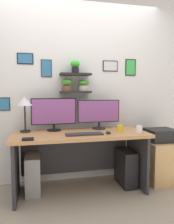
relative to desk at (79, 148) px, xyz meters
The scene contains 15 objects.
ground_plane 0.54m from the desk, 90.00° to the right, with size 8.00×8.00×0.00m, color gray.
back_wall_assembly 0.90m from the desk, 90.06° to the left, with size 4.40×0.24×2.70m.
desk is the anchor object (origin of this frame).
monitor_left 0.56m from the desk, 151.92° to the left, with size 0.58×0.18×0.42m.
monitor_right 0.55m from the desk, 28.07° to the left, with size 0.58×0.18×0.40m.
keyboard 0.30m from the desk, 83.80° to the right, with size 0.44×0.14×0.02m, color #2D2D33.
computer_mouse 0.44m from the desk, 32.24° to the right, with size 0.06×0.09×0.03m, color black.
desk_lamp 0.88m from the desk, 167.46° to the left, with size 0.19×0.19×0.45m.
coffee_mug 0.58m from the desk, 12.33° to the right, with size 0.08×0.08×0.09m, color yellow.
pen_cup 0.78m from the desk, 22.41° to the right, with size 0.07×0.07×0.10m, color white.
scissors_tray 0.74m from the desk, 151.47° to the right, with size 0.12×0.08×0.02m, color black.
drawer_cabinet 1.18m from the desk, ahead, with size 0.44×0.50×0.57m, color tan.
printer 1.16m from the desk, ahead, with size 0.38×0.34×0.17m, color black.
computer_tower_left 0.66m from the desk, behind, with size 0.18×0.40×0.47m, color #99999E.
computer_tower_right 0.71m from the desk, ahead, with size 0.18×0.40×0.47m, color black.
Camera 1 is at (-0.53, -2.65, 1.27)m, focal length 35.38 mm.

